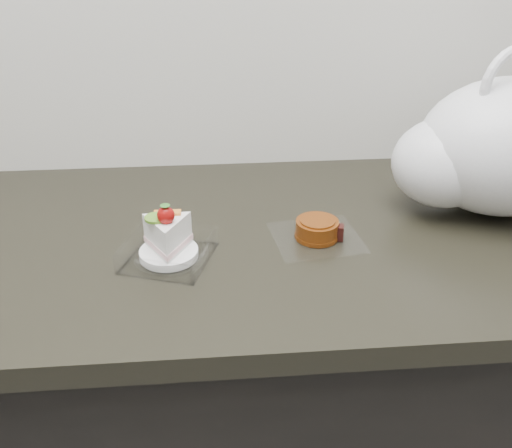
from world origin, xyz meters
The scene contains 4 objects.
counter centered at (0.00, 1.69, 0.45)m, with size 2.04×0.64×0.90m.
cake_tray centered at (-0.06, 1.61, 0.93)m, with size 0.17×0.17×0.10m.
mooncake_wrap centered at (0.20, 1.66, 0.91)m, with size 0.17×0.16×0.04m.
plastic_bag centered at (0.53, 1.74, 1.02)m, with size 0.41×0.31×0.31m.
Camera 1 is at (0.02, 0.81, 1.40)m, focal length 40.00 mm.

